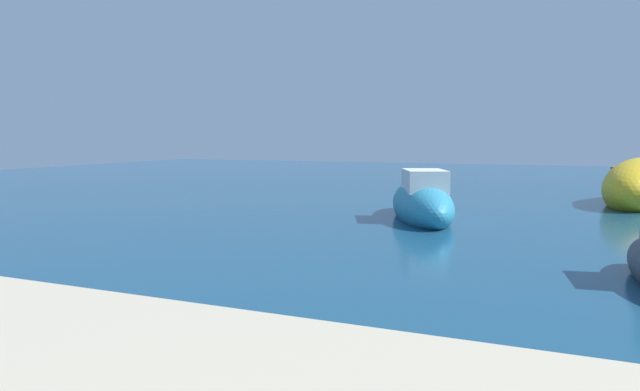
% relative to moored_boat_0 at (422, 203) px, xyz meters
% --- Properties ---
extents(moored_boat_0, '(3.01, 4.66, 1.66)m').
position_rel_moored_boat_0_xyz_m(moored_boat_0, '(0.00, 0.00, 0.00)').
color(moored_boat_0, teal).
rests_on(moored_boat_0, ground).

